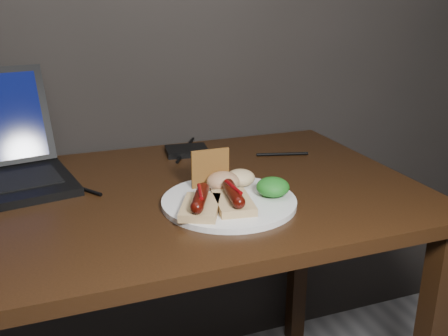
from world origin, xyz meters
TOP-DOWN VIEW (x-y plane):
  - desk at (0.00, 1.38)m, footprint 1.40×0.70m
  - hard_drive at (0.26, 1.63)m, footprint 0.12×0.10m
  - desk_cables at (0.04, 1.54)m, footprint 1.05×0.36m
  - plate at (0.24, 1.26)m, footprint 0.34×0.34m
  - bread_sausage_left at (0.17, 1.23)m, footprint 0.11×0.13m
  - bread_sausage_center at (0.24, 1.23)m, footprint 0.09×0.12m
  - crispbread at (0.23, 1.35)m, footprint 0.09×0.01m
  - salad_greens at (0.33, 1.25)m, footprint 0.07×0.07m
  - salsa_mound at (0.25, 1.32)m, footprint 0.07×0.07m
  - coleslaw_mound at (0.29, 1.33)m, footprint 0.06×0.06m

SIDE VIEW (x-z plane):
  - desk at x=0.00m, z-range 0.29..1.04m
  - desk_cables at x=0.04m, z-range 0.75..0.76m
  - plate at x=0.24m, z-range 0.75..0.76m
  - hard_drive at x=0.26m, z-range 0.75..0.77m
  - bread_sausage_left at x=0.17m, z-range 0.76..0.80m
  - bread_sausage_center at x=0.24m, z-range 0.76..0.80m
  - coleslaw_mound at x=0.29m, z-range 0.76..0.80m
  - salad_greens at x=0.33m, z-range 0.76..0.80m
  - salsa_mound at x=0.25m, z-range 0.76..0.80m
  - crispbread at x=0.23m, z-range 0.76..0.85m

